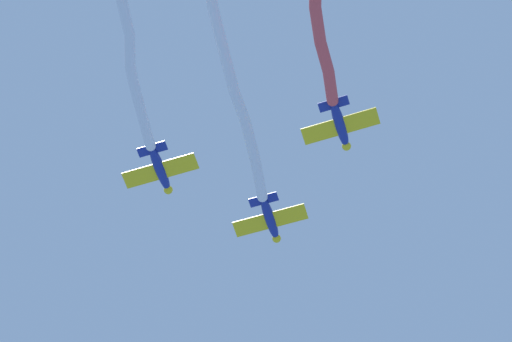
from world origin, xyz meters
TOP-DOWN VIEW (x-y plane):
  - airplane_lead at (2.16, 1.69)m, footprint 6.16×4.65m
  - smoke_trail_lead at (3.55, 12.75)m, footprint 3.09×18.74m
  - airplane_left_wing at (10.18, 7.20)m, footprint 6.16×4.66m
  - smoke_trail_left_wing at (10.70, 16.33)m, footprint 1.66×14.85m
  - airplane_right_wing at (-4.16, 9.09)m, footprint 6.16×4.66m
  - smoke_trail_right_wing at (-3.46, 18.57)m, footprint 1.86×15.57m

SIDE VIEW (x-z plane):
  - smoke_trail_right_wing at x=-3.46m, z-range 68.88..70.67m
  - airplane_lead at x=2.16m, z-range 69.08..70.60m
  - airplane_left_wing at x=10.18m, z-range 69.08..70.60m
  - smoke_trail_left_wing at x=10.70m, z-range 69.20..70.72m
  - airplane_right_wing at x=-4.16m, z-range 69.38..70.90m
  - smoke_trail_lead at x=3.55m, z-range 69.35..73.23m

